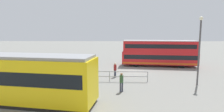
% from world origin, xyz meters
% --- Properties ---
extents(ground_plane, '(160.00, 160.00, 0.00)m').
position_xyz_m(ground_plane, '(0.00, 0.00, 0.00)').
color(ground_plane, gray).
extents(double_decker_bus, '(11.00, 3.69, 3.84)m').
position_xyz_m(double_decker_bus, '(-4.17, -3.80, 1.97)').
color(double_decker_bus, red).
rests_on(double_decker_bus, ground).
extents(pedestrian_near_railing, '(0.43, 0.43, 1.64)m').
position_xyz_m(pedestrian_near_railing, '(2.32, 3.03, 0.94)').
color(pedestrian_near_railing, '#33384C').
rests_on(pedestrian_near_railing, ground).
extents(pedestrian_crossing, '(0.45, 0.45, 1.65)m').
position_xyz_m(pedestrian_crossing, '(1.77, 8.06, 0.95)').
color(pedestrian_crossing, '#33384C').
rests_on(pedestrian_crossing, ground).
extents(pedestrian_railing, '(7.83, 0.18, 1.08)m').
position_xyz_m(pedestrian_railing, '(2.88, 4.88, 0.74)').
color(pedestrian_railing, gray).
rests_on(pedestrian_railing, ground).
extents(info_sign, '(1.23, 0.14, 2.27)m').
position_xyz_m(info_sign, '(7.84, 5.31, 1.59)').
color(info_sign, slate).
rests_on(info_sign, ground).
extents(street_lamp, '(0.36, 0.36, 6.48)m').
position_xyz_m(street_lamp, '(-5.60, 5.87, 3.81)').
color(street_lamp, '#4C4C51').
rests_on(street_lamp, ground).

